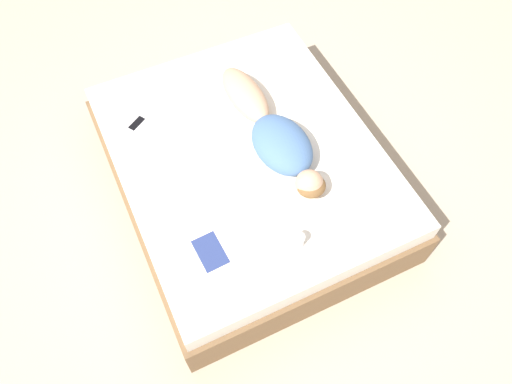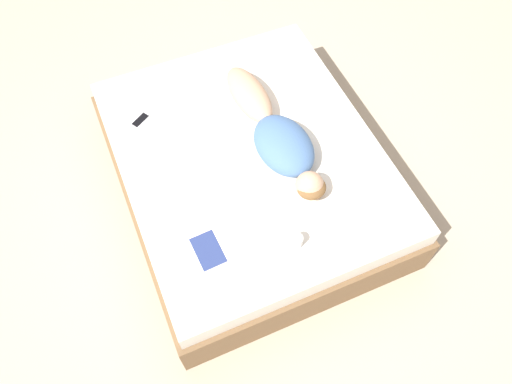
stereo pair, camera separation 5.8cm
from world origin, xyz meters
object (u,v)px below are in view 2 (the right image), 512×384
(person, at_px, (275,133))
(coffee_mug, at_px, (296,241))
(open_magazine, at_px, (225,243))
(cell_phone, at_px, (140,120))

(person, relative_size, coffee_mug, 11.67)
(person, xyz_separation_m, coffee_mug, (0.20, 0.74, -0.05))
(person, height_order, open_magazine, person)
(open_magazine, bearing_deg, coffee_mug, 152.67)
(person, xyz_separation_m, cell_phone, (0.77, -0.52, -0.09))
(person, bearing_deg, cell_phone, -37.81)
(open_magazine, relative_size, coffee_mug, 4.53)
(open_magazine, height_order, coffee_mug, coffee_mug)
(cell_phone, bearing_deg, coffee_mug, 172.21)
(open_magazine, bearing_deg, cell_phone, -82.93)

